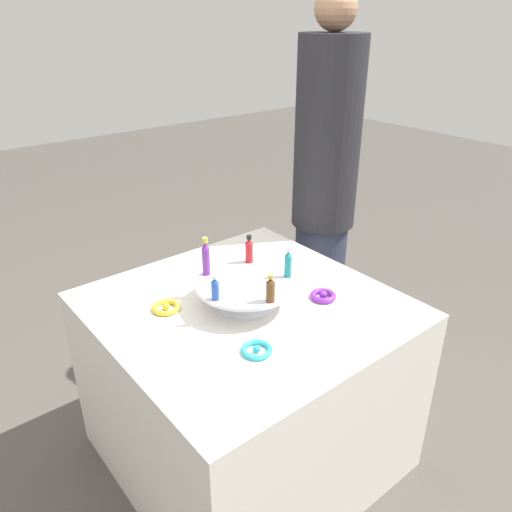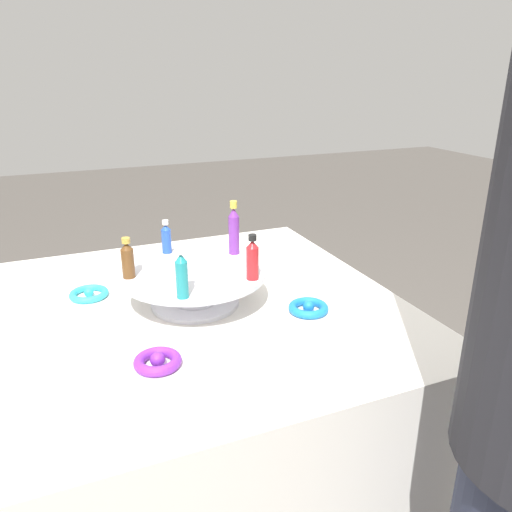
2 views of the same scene
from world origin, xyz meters
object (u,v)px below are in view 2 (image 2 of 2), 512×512
Objects in this scene: bottle_red at (252,259)px; ribbon_bow_purple at (158,361)px; display_stand at (194,282)px; bottle_teal at (182,275)px; bottle_purple at (234,230)px; bottle_blue at (166,238)px; ribbon_bow_blue at (308,308)px; bottle_brown at (128,259)px; ribbon_bow_teal at (89,294)px; ribbon_bow_gold at (220,260)px.

bottle_red reaches higher than ribbon_bow_purple.
display_stand reaches higher than ribbon_bow_purple.
bottle_teal is at bearing -114.59° from display_stand.
bottle_purple reaches higher than bottle_blue.
bottle_blue is at bearing 132.47° from ribbon_bow_blue.
ribbon_bow_purple is at bearing -106.54° from bottle_blue.
bottle_brown is 0.18m from bottle_teal.
bottle_blue is at bearing 73.46° from ribbon_bow_purple.
bottle_red reaches higher than ribbon_bow_blue.
ribbon_bow_gold is at bearing 13.73° from ribbon_bow_teal.
ribbon_bow_blue is at bearing -1.36° from bottle_teal.
ribbon_bow_blue is at bearing -22.64° from bottle_brown.
bottle_purple is at bearing 115.93° from ribbon_bow_blue.
display_stand is 0.17m from bottle_brown.
ribbon_bow_purple is (0.10, -0.39, 0.00)m from ribbon_bow_teal.
display_stand is at bearing -121.27° from ribbon_bow_gold.
bottle_blue is 0.95× the size of ribbon_bow_purple.
bottle_teal is 0.19m from ribbon_bow_purple.
bottle_brown is 1.01× the size of ribbon_bow_blue.
ribbon_bow_blue is at bearing -47.53° from bottle_blue.
bottle_purple is 1.51× the size of ribbon_bow_purple.
bottle_purple reaches higher than ribbon_bow_gold.
bottle_purple reaches higher than ribbon_bow_teal.
ribbon_bow_teal is at bearing 124.65° from bottle_brown.
bottle_red is at bearing 11.41° from bottle_teal.
ribbon_bow_blue is (0.27, -0.30, -0.12)m from bottle_blue.
ribbon_bow_purple is at bearing -152.05° from bottle_red.
bottle_brown is 1.00× the size of ribbon_bow_teal.
bottle_purple is at bearing 11.41° from bottle_brown.
ribbon_bow_blue is (0.31, -0.01, -0.13)m from bottle_teal.
ribbon_bow_blue reaches higher than ribbon_bow_gold.
bottle_brown is at bearing 173.41° from display_stand.
bottle_blue is at bearing 119.41° from bottle_red.
bottle_purple is 0.29m from bottle_teal.
display_stand reaches higher than ribbon_bow_teal.
display_stand is 3.62× the size of ribbon_bow_teal.
ribbon_bow_purple is at bearing -129.06° from bottle_teal.
bottle_brown is at bearing 119.41° from bottle_teal.
ribbon_bow_blue is (0.40, -0.17, -0.13)m from bottle_brown.
bottle_purple is at bearing -94.50° from ribbon_bow_gold.
display_stand is 0.18m from bottle_teal.
bottle_brown is at bearing 91.25° from ribbon_bow_purple.
bottle_teal is at bearing 50.94° from ribbon_bow_purple.
bottle_blue reaches higher than display_stand.
bottle_blue is 0.90× the size of ribbon_bow_gold.
bottle_purple is 0.29m from ribbon_bow_blue.
bottle_teal is (-0.06, -0.14, 0.09)m from display_stand.
display_stand is 3.27× the size of bottle_red.
ribbon_bow_gold is 0.40m from ribbon_bow_blue.
ribbon_bow_teal is (-0.09, 0.13, -0.13)m from bottle_brown.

